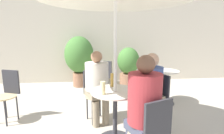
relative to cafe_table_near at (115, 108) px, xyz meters
name	(u,v)px	position (x,y,z in m)	size (l,w,h in m)	color
storefront_wall	(102,34)	(-0.01, 3.26, 1.02)	(10.00, 0.06, 3.00)	beige
cafe_table_near	(115,108)	(0.00, 0.00, 0.00)	(0.65, 0.65, 0.72)	#2D2D33
cafe_table_far	(164,82)	(1.20, 1.25, -0.02)	(0.60, 0.60, 0.72)	#2D2D33
bistro_chair_0	(152,131)	(0.28, -0.69, 0.04)	(0.41, 0.42, 0.86)	tan
bistro_chair_1	(157,96)	(0.69, 0.28, 0.04)	(0.42, 0.41, 0.86)	tan
bistro_chair_2	(94,90)	(-0.28, 0.69, 0.04)	(0.41, 0.42, 0.86)	tan
bistro_chair_3	(8,91)	(-1.73, 0.80, 0.04)	(0.40, 0.42, 0.86)	tan
bistro_chair_4	(107,74)	(0.03, 1.86, 0.04)	(0.42, 0.43, 0.86)	tan
seated_person_0	(143,105)	(0.22, -0.56, 0.26)	(0.39, 0.41, 1.26)	#42475B
seated_person_1	(150,86)	(0.55, 0.22, 0.23)	(0.41, 0.39, 1.19)	gray
seated_person_2	(97,81)	(-0.22, 0.55, 0.22)	(0.43, 0.46, 1.20)	gray
beer_glass_0	(131,86)	(0.19, -0.09, 0.32)	(0.06, 0.06, 0.17)	#DBC65B
beer_glass_1	(113,80)	(-0.01, 0.21, 0.33)	(0.06, 0.06, 0.19)	#B28433
beer_glass_2	(103,88)	(-0.17, -0.13, 0.32)	(0.06, 0.06, 0.17)	beige
potted_plant_0	(79,57)	(-0.68, 2.75, 0.37)	(0.81, 0.81, 1.43)	#93664C
potted_plant_1	(128,65)	(0.71, 2.65, 0.13)	(0.63, 0.63, 1.11)	#93664C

